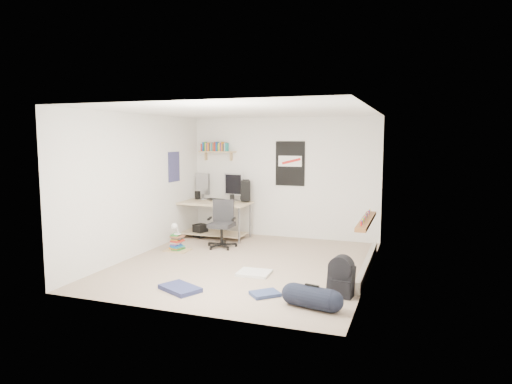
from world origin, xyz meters
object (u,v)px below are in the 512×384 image
(desk, at_px, (209,220))
(office_chair, at_px, (222,222))
(duffel_bag, at_px, (312,297))
(book_stack, at_px, (177,243))
(backpack, at_px, (341,281))

(desk, relative_size, office_chair, 1.89)
(duffel_bag, bearing_deg, book_stack, 158.58)
(office_chair, xyz_separation_m, backpack, (2.58, -1.94, -0.29))
(backpack, bearing_deg, office_chair, 151.60)
(office_chair, relative_size, book_stack, 2.29)
(office_chair, distance_m, backpack, 3.24)
(backpack, bearing_deg, desk, 148.66)
(office_chair, height_order, duffel_bag, office_chair)
(office_chair, relative_size, backpack, 2.08)
(backpack, bearing_deg, book_stack, 164.89)
(backpack, height_order, book_stack, backpack)
(office_chair, distance_m, duffel_bag, 3.43)
(backpack, relative_size, duffel_bag, 0.80)
(book_stack, bearing_deg, desk, 86.58)
(desk, xyz_separation_m, office_chair, (0.60, -0.72, 0.12))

